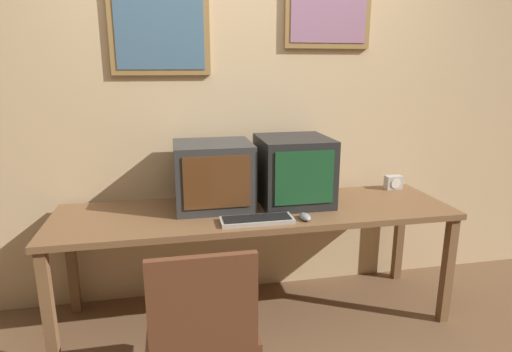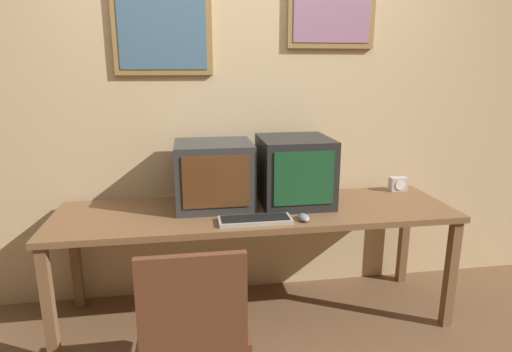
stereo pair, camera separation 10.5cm
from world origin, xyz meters
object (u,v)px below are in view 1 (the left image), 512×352
at_px(keyboard_main, 257,220).
at_px(office_chair, 202,345).
at_px(desk_clock, 393,182).
at_px(monitor_left, 213,175).
at_px(mouse_near_keyboard, 305,217).
at_px(monitor_right, 293,170).

relative_size(keyboard_main, office_chair, 0.46).
bearing_deg(desk_clock, monitor_left, -174.18).
xyz_separation_m(mouse_near_keyboard, office_chair, (-0.63, -0.53, -0.35)).
relative_size(monitor_right, keyboard_main, 1.12).
bearing_deg(desk_clock, keyboard_main, -157.09).
relative_size(monitor_left, desk_clock, 3.99).
distance_m(monitor_right, mouse_near_keyboard, 0.37).
height_order(monitor_left, mouse_near_keyboard, monitor_left).
bearing_deg(mouse_near_keyboard, office_chair, -139.52).
bearing_deg(desk_clock, mouse_near_keyboard, -149.58).
xyz_separation_m(monitor_left, mouse_near_keyboard, (0.47, -0.34, -0.18)).
bearing_deg(monitor_left, monitor_right, -1.67).
height_order(monitor_left, office_chair, monitor_left).
xyz_separation_m(keyboard_main, desk_clock, (1.06, 0.45, 0.03)).
bearing_deg(mouse_near_keyboard, desk_clock, 30.42).
bearing_deg(monitor_left, keyboard_main, -57.88).
height_order(keyboard_main, desk_clock, desk_clock).
bearing_deg(monitor_right, office_chair, -127.16).
distance_m(monitor_left, office_chair, 1.03).
distance_m(keyboard_main, mouse_near_keyboard, 0.27).
distance_m(monitor_right, office_chair, 1.20).
relative_size(monitor_left, monitor_right, 1.01).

